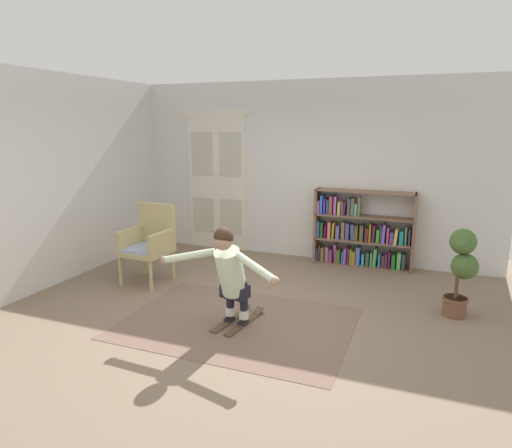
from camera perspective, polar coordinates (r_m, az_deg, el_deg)
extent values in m
plane|color=#7A6652|center=(5.40, -0.57, -11.48)|extent=(7.20, 7.20, 0.00)
cube|color=silver|center=(7.45, 6.91, 6.68)|extent=(6.00, 0.10, 2.90)
cube|color=silver|center=(6.98, -22.88, 5.40)|extent=(0.10, 6.00, 2.90)
cube|color=beige|center=(8.14, -6.73, 5.23)|extent=(0.55, 0.04, 2.35)
cube|color=#B8B3A2|center=(8.07, -6.90, 8.85)|extent=(0.41, 0.01, 0.76)
cube|color=#B8B3A2|center=(8.21, -6.69, 1.14)|extent=(0.41, 0.01, 0.64)
cube|color=beige|center=(7.89, -3.19, 5.07)|extent=(0.55, 0.04, 2.35)
cube|color=#B8B3A2|center=(7.83, -3.30, 8.81)|extent=(0.41, 0.01, 0.76)
cube|color=#B8B3A2|center=(7.97, -3.20, 0.87)|extent=(0.41, 0.01, 0.64)
cube|color=beige|center=(7.95, -5.16, 13.95)|extent=(1.22, 0.04, 0.10)
cube|color=brown|center=(5.20, -2.41, -12.43)|extent=(2.54, 1.84, 0.01)
cube|color=brown|center=(7.34, 7.71, -0.15)|extent=(0.04, 0.30, 1.20)
cube|color=brown|center=(7.15, 19.47, -1.10)|extent=(0.04, 0.30, 1.20)
cube|color=brown|center=(7.36, 13.28, -5.10)|extent=(1.50, 0.30, 0.02)
cube|color=brown|center=(7.25, 13.43, -2.14)|extent=(1.50, 0.30, 0.02)
cube|color=brown|center=(7.17, 13.59, 0.91)|extent=(1.50, 0.30, 0.02)
cube|color=brown|center=(7.10, 13.76, 4.03)|extent=(1.50, 0.30, 0.02)
cube|color=#492EB6|center=(7.43, 7.83, -3.83)|extent=(0.03, 0.16, 0.20)
cube|color=#4A4D17|center=(7.44, 8.14, -3.56)|extent=(0.03, 0.17, 0.26)
cube|color=brown|center=(7.41, 8.53, -3.77)|extent=(0.04, 0.18, 0.23)
cube|color=#A26F66|center=(7.43, 9.08, -3.73)|extent=(0.06, 0.17, 0.24)
cube|color=#733072|center=(7.39, 9.55, -3.94)|extent=(0.05, 0.20, 0.21)
cube|color=#A55285|center=(7.40, 10.11, -3.60)|extent=(0.06, 0.15, 0.30)
cube|color=#476325|center=(7.39, 10.53, -3.95)|extent=(0.06, 0.21, 0.21)
cube|color=#1E6D6C|center=(7.37, 11.05, -4.06)|extent=(0.03, 0.24, 0.20)
cube|color=#8C46D6|center=(7.34, 11.35, -3.92)|extent=(0.04, 0.23, 0.26)
cube|color=maroon|center=(7.36, 11.74, -3.88)|extent=(0.03, 0.22, 0.27)
cube|color=#77B443|center=(7.33, 11.99, -4.02)|extent=(0.03, 0.15, 0.25)
cube|color=olive|center=(7.34, 12.38, -4.15)|extent=(0.05, 0.23, 0.22)
cube|color=#4A66BC|center=(7.32, 12.90, -3.92)|extent=(0.06, 0.19, 0.29)
cube|color=#2E9AD4|center=(7.32, 13.50, -4.38)|extent=(0.04, 0.19, 0.18)
cube|color=#324F2D|center=(7.30, 14.03, -4.32)|extent=(0.05, 0.20, 0.22)
cube|color=teal|center=(7.30, 14.48, -4.36)|extent=(0.03, 0.15, 0.22)
cube|color=#559D41|center=(7.29, 14.92, -4.07)|extent=(0.06, 0.18, 0.30)
cube|color=#2479C0|center=(7.28, 15.44, -4.43)|extent=(0.03, 0.17, 0.22)
cube|color=brown|center=(7.31, 15.86, -4.54)|extent=(0.05, 0.15, 0.18)
cube|color=#4C3142|center=(7.29, 16.24, -4.46)|extent=(0.03, 0.15, 0.22)
cube|color=#7E135D|center=(7.28, 16.60, -4.35)|extent=(0.03, 0.17, 0.26)
cube|color=#1D7225|center=(7.27, 17.11, -4.53)|extent=(0.05, 0.23, 0.23)
cube|color=#66CA62|center=(7.28, 17.73, -4.44)|extent=(0.06, 0.17, 0.26)
cube|color=#2F4555|center=(7.28, 18.26, -4.51)|extent=(0.04, 0.18, 0.25)
cube|color=teal|center=(7.35, 8.02, -0.59)|extent=(0.04, 0.16, 0.26)
cube|color=#256439|center=(7.34, 8.44, -0.68)|extent=(0.04, 0.15, 0.25)
cube|color=#4E0C1E|center=(7.33, 8.89, -0.93)|extent=(0.05, 0.16, 0.19)
cube|color=#D6747D|center=(7.32, 9.42, -0.69)|extent=(0.05, 0.22, 0.26)
cube|color=#AC9121|center=(7.30, 9.91, -0.76)|extent=(0.04, 0.22, 0.26)
cube|color=#655AA9|center=(7.29, 10.43, -0.96)|extent=(0.05, 0.22, 0.22)
cube|color=olive|center=(7.27, 11.05, -0.77)|extent=(0.06, 0.15, 0.28)
cube|color=#53468C|center=(7.27, 11.60, -0.87)|extent=(0.06, 0.17, 0.26)
cube|color=#465185|center=(7.26, 12.24, -0.98)|extent=(0.07, 0.15, 0.25)
cube|color=brown|center=(7.23, 12.70, -1.08)|extent=(0.05, 0.16, 0.24)
cube|color=#4B4F2E|center=(7.23, 13.34, -1.08)|extent=(0.06, 0.20, 0.25)
cube|color=#532624|center=(7.21, 13.95, -1.30)|extent=(0.05, 0.19, 0.21)
cube|color=olive|center=(7.21, 14.37, -1.02)|extent=(0.03, 0.23, 0.29)
cube|color=#571E4E|center=(7.21, 14.76, -1.15)|extent=(0.05, 0.18, 0.26)
cube|color=green|center=(7.21, 15.27, -1.43)|extent=(0.05, 0.15, 0.20)
cube|color=#503864|center=(7.19, 15.68, -1.19)|extent=(0.04, 0.15, 0.27)
cube|color=#6F59BA|center=(7.18, 16.01, -1.14)|extent=(0.05, 0.21, 0.29)
cube|color=#B33D76|center=(7.17, 16.48, -1.34)|extent=(0.03, 0.24, 0.26)
cube|color=#5E4282|center=(7.19, 16.90, -1.63)|extent=(0.05, 0.21, 0.18)
cube|color=tan|center=(7.16, 17.41, -1.48)|extent=(0.06, 0.23, 0.24)
cube|color=teal|center=(7.19, 18.03, -1.62)|extent=(0.06, 0.20, 0.21)
cube|color=#769761|center=(7.18, 18.54, -1.39)|extent=(0.03, 0.15, 0.27)
cube|color=#3A3F59|center=(7.16, 18.95, -1.56)|extent=(0.03, 0.17, 0.25)
cube|color=#BC7AAF|center=(7.28, 8.10, 2.24)|extent=(0.03, 0.23, 0.21)
cube|color=blue|center=(7.25, 8.46, 2.53)|extent=(0.04, 0.21, 0.29)
cube|color=#6F28D8|center=(7.26, 8.86, 2.33)|extent=(0.03, 0.23, 0.25)
cube|color=navy|center=(7.25, 9.23, 2.25)|extent=(0.04, 0.22, 0.23)
cube|color=brown|center=(7.20, 9.60, 2.41)|extent=(0.05, 0.21, 0.29)
cube|color=#C559C3|center=(7.22, 10.13, 2.41)|extent=(0.04, 0.20, 0.29)
cube|color=#A9BA4E|center=(7.20, 10.63, 2.05)|extent=(0.05, 0.22, 0.21)
cube|color=#5B3A6F|center=(7.19, 11.02, 2.03)|extent=(0.03, 0.19, 0.22)
cube|color=#501E23|center=(7.17, 11.29, 2.04)|extent=(0.04, 0.16, 0.23)
cube|color=#3F5369|center=(7.17, 11.79, 2.19)|extent=(0.04, 0.16, 0.27)
cube|color=brown|center=(7.18, 12.28, 2.19)|extent=(0.05, 0.20, 0.27)
cube|color=#54BDB6|center=(7.17, 12.65, 1.83)|extent=(0.03, 0.16, 0.19)
cube|color=olive|center=(7.14, 13.03, 2.20)|extent=(0.03, 0.14, 0.30)
cylinder|color=tan|center=(6.54, -16.87, -5.73)|extent=(0.05, 0.05, 0.42)
cylinder|color=tan|center=(6.22, -13.24, -6.46)|extent=(0.05, 0.05, 0.42)
cylinder|color=tan|center=(6.92, -14.04, -4.56)|extent=(0.05, 0.05, 0.42)
cylinder|color=tan|center=(6.61, -10.49, -5.17)|extent=(0.05, 0.05, 0.42)
cube|color=tan|center=(6.50, -13.77, -3.44)|extent=(0.63, 0.63, 0.06)
cube|color=#97A4CA|center=(6.48, -13.79, -3.02)|extent=(0.57, 0.57, 0.04)
cube|color=tan|center=(6.62, -12.49, 0.04)|extent=(0.60, 0.09, 0.60)
cube|color=tan|center=(6.62, -15.68, -1.73)|extent=(0.09, 0.56, 0.28)
cube|color=tan|center=(6.29, -11.91, -2.26)|extent=(0.09, 0.56, 0.28)
cylinder|color=brown|center=(5.83, 23.94, -9.57)|extent=(0.27, 0.27, 0.23)
cylinder|color=brown|center=(5.79, 24.03, -8.71)|extent=(0.29, 0.29, 0.04)
cylinder|color=#4C3823|center=(5.73, 24.20, -6.84)|extent=(0.04, 0.04, 0.36)
sphere|color=#3F5D29|center=(5.72, 24.86, -2.05)|extent=(0.30, 0.30, 0.30)
sphere|color=#3F5D29|center=(5.65, 24.83, -2.40)|extent=(0.20, 0.20, 0.20)
sphere|color=#3F5D29|center=(5.77, 25.03, -4.90)|extent=(0.31, 0.31, 0.31)
cube|color=#4E3D27|center=(5.24, -3.26, -12.11)|extent=(0.19, 0.72, 0.01)
cube|color=#4E3D27|center=(5.48, -1.39, -10.60)|extent=(0.11, 0.13, 0.06)
cube|color=black|center=(5.22, -3.39, -11.95)|extent=(0.10, 0.13, 0.04)
cube|color=#4E3D27|center=(5.16, -1.54, -12.54)|extent=(0.19, 0.72, 0.01)
cube|color=#4E3D27|center=(5.40, 0.28, -10.98)|extent=(0.11, 0.13, 0.06)
cube|color=black|center=(5.13, -1.66, -12.38)|extent=(0.10, 0.13, 0.04)
cylinder|color=white|center=(5.20, -3.28, -10.99)|extent=(0.12, 0.12, 0.10)
cylinder|color=black|center=(5.12, -3.31, -8.94)|extent=(0.10, 0.10, 0.30)
cylinder|color=black|center=(5.06, -3.56, -8.18)|extent=(0.12, 0.12, 0.22)
cylinder|color=white|center=(5.11, -1.55, -11.41)|extent=(0.12, 0.12, 0.10)
cylinder|color=black|center=(5.03, -1.56, -9.32)|extent=(0.10, 0.10, 0.30)
cylinder|color=black|center=(4.97, -1.80, -8.56)|extent=(0.12, 0.12, 0.22)
cube|color=black|center=(5.02, -2.69, -8.53)|extent=(0.32, 0.22, 0.14)
cylinder|color=beige|center=(4.87, -3.22, -6.11)|extent=(0.34, 0.46, 0.58)
sphere|color=tan|center=(4.65, -4.22, -2.17)|extent=(0.23, 0.23, 0.20)
sphere|color=#382619|center=(4.65, -4.16, -1.67)|extent=(0.24, 0.24, 0.21)
cylinder|color=beige|center=(4.91, -8.48, -4.03)|extent=(0.59, 0.20, 0.20)
sphere|color=tan|center=(5.02, -11.56, -4.51)|extent=(0.10, 0.10, 0.09)
cylinder|color=beige|center=(4.47, -0.01, -5.58)|extent=(0.55, 0.35, 0.20)
sphere|color=tan|center=(4.28, 2.42, -7.26)|extent=(0.10, 0.10, 0.09)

